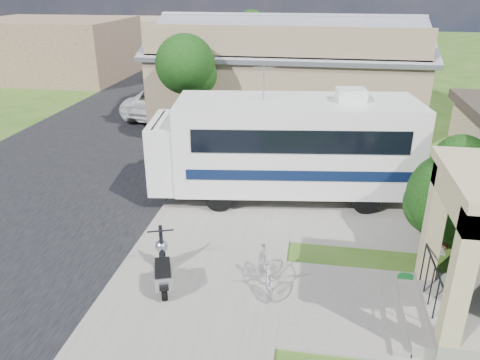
% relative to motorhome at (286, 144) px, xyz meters
% --- Properties ---
extents(ground, '(120.00, 120.00, 0.00)m').
position_rel_motorhome_xyz_m(ground, '(-0.64, -4.39, -1.79)').
color(ground, '#264813').
extents(street_slab, '(9.00, 80.00, 0.02)m').
position_rel_motorhome_xyz_m(street_slab, '(-8.14, 5.61, -1.78)').
color(street_slab, black).
rests_on(street_slab, ground).
extents(sidewalk_slab, '(4.00, 80.00, 0.06)m').
position_rel_motorhome_xyz_m(sidewalk_slab, '(-1.64, 5.61, -1.76)').
color(sidewalk_slab, '#68645D').
rests_on(sidewalk_slab, ground).
extents(driveway_slab, '(7.00, 6.00, 0.05)m').
position_rel_motorhome_xyz_m(driveway_slab, '(0.86, 0.11, -1.76)').
color(driveway_slab, '#68645D').
rests_on(driveway_slab, ground).
extents(walk_slab, '(4.00, 3.00, 0.05)m').
position_rel_motorhome_xyz_m(walk_slab, '(2.36, -5.39, -1.76)').
color(walk_slab, '#68645D').
rests_on(walk_slab, ground).
extents(warehouse, '(12.50, 8.40, 5.04)m').
position_rel_motorhome_xyz_m(warehouse, '(-0.64, 9.58, 0.20)').
color(warehouse, '#836F52').
rests_on(warehouse, ground).
extents(distant_bldg_far, '(10.00, 8.00, 4.00)m').
position_rel_motorhome_xyz_m(distant_bldg_far, '(-17.64, 17.61, 0.21)').
color(distant_bldg_far, brown).
rests_on(distant_bldg_far, ground).
extents(distant_bldg_near, '(8.00, 7.00, 3.20)m').
position_rel_motorhome_xyz_m(distant_bldg_near, '(-15.64, 29.61, -0.19)').
color(distant_bldg_near, '#836F52').
rests_on(distant_bldg_near, ground).
extents(street_tree_a, '(2.44, 2.40, 4.58)m').
position_rel_motorhome_xyz_m(street_tree_a, '(-4.34, 4.66, 1.46)').
color(street_tree_a, black).
rests_on(street_tree_a, ground).
extents(street_tree_b, '(2.44, 2.40, 4.73)m').
position_rel_motorhome_xyz_m(street_tree_b, '(-4.34, 14.66, 1.61)').
color(street_tree_b, black).
rests_on(street_tree_b, ground).
extents(street_tree_c, '(2.44, 2.40, 4.42)m').
position_rel_motorhome_xyz_m(street_tree_c, '(-4.34, 23.66, 1.32)').
color(street_tree_c, black).
rests_on(street_tree_c, ground).
extents(motorhome, '(8.38, 3.57, 4.16)m').
position_rel_motorhome_xyz_m(motorhome, '(0.00, 0.00, 0.00)').
color(motorhome, silver).
rests_on(motorhome, ground).
extents(shrub, '(2.53, 2.41, 3.10)m').
position_rel_motorhome_xyz_m(shrub, '(4.47, -2.45, -0.20)').
color(shrub, black).
rests_on(shrub, ground).
extents(scooter, '(0.89, 1.69, 1.15)m').
position_rel_motorhome_xyz_m(scooter, '(-2.33, -5.35, -1.28)').
color(scooter, black).
rests_on(scooter, ground).
extents(bicycle, '(0.88, 1.62, 0.94)m').
position_rel_motorhome_xyz_m(bicycle, '(-0.04, -5.01, -1.32)').
color(bicycle, '#A0A1A8').
rests_on(bicycle, ground).
extents(pickup_truck, '(3.69, 6.09, 1.58)m').
position_rel_motorhome_xyz_m(pickup_truck, '(-6.68, 9.12, -1.00)').
color(pickup_truck, silver).
rests_on(pickup_truck, ground).
extents(van, '(2.63, 5.66, 1.60)m').
position_rel_motorhome_xyz_m(van, '(-7.16, 15.44, -0.99)').
color(van, silver).
rests_on(van, ground).
extents(garden_hose, '(0.44, 0.44, 0.20)m').
position_rel_motorhome_xyz_m(garden_hose, '(3.15, -4.40, -1.69)').
color(garden_hose, '#115921').
rests_on(garden_hose, ground).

